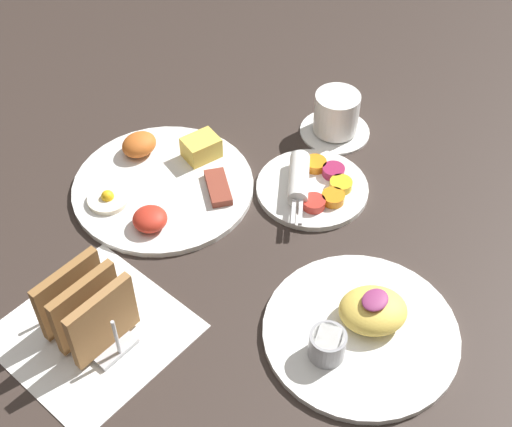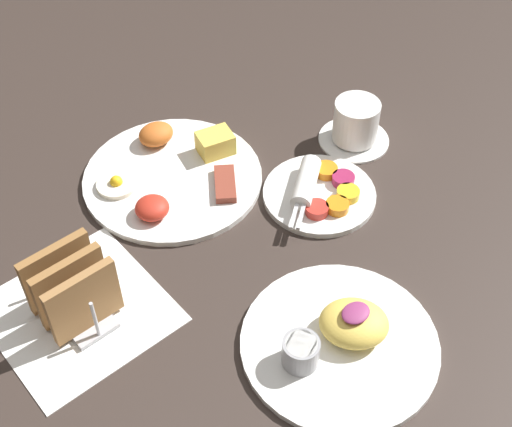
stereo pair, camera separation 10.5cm
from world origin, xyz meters
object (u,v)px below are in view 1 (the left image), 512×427
at_px(plate_condiments, 312,186).
at_px(toast_rack, 87,310).
at_px(plate_breakfast, 163,182).
at_px(plate_foreground, 361,327).
at_px(coffee_cup, 336,116).

bearing_deg(plate_condiments, toast_rack, 172.55).
relative_size(plate_breakfast, plate_condiments, 1.54).
height_order(plate_condiments, plate_foreground, plate_foreground).
relative_size(plate_condiments, coffee_cup, 1.56).
xyz_separation_m(plate_foreground, coffee_cup, (0.31, 0.27, 0.02)).
bearing_deg(plate_foreground, toast_rack, 130.86).
relative_size(plate_breakfast, toast_rack, 2.48).
height_order(plate_condiments, coffee_cup, coffee_cup).
height_order(toast_rack, coffee_cup, toast_rack).
bearing_deg(plate_condiments, coffee_cup, 22.97).
relative_size(plate_condiments, toast_rack, 1.61).
bearing_deg(coffee_cup, toast_rack, -179.31).
xyz_separation_m(plate_breakfast, toast_rack, (-0.25, -0.13, 0.04)).
distance_m(plate_breakfast, coffee_cup, 0.32).
bearing_deg(plate_breakfast, coffee_cup, -23.43).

